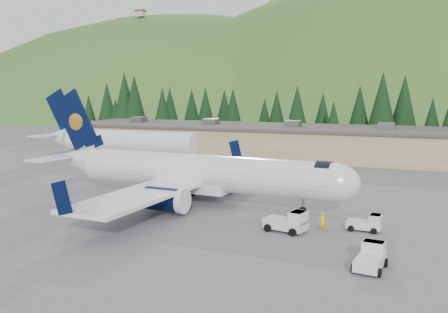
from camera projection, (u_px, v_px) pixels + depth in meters
ground at (202, 204)px, 49.77m from camera, size 600.00×600.00×0.00m
airliner at (193, 173)px, 49.78m from camera, size 34.31×32.17×11.39m
second_airliner at (114, 140)px, 78.63m from camera, size 27.50×11.00×10.05m
baggage_tug_a at (289, 222)px, 39.81m from camera, size 3.62×2.60×1.78m
baggage_tug_b at (367, 223)px, 40.09m from camera, size 2.74×1.75×1.42m
baggage_tug_c at (371, 258)px, 31.69m from camera, size 2.11×3.14×1.59m
terminal_building at (264, 140)px, 86.29m from camera, size 71.00×17.00×6.10m
ramp_worker at (322, 222)px, 39.74m from camera, size 0.71×0.67×1.64m
tree_line at (275, 108)px, 108.10m from camera, size 113.50×17.62×14.22m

